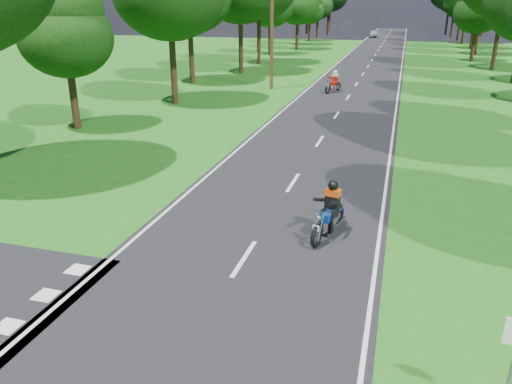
% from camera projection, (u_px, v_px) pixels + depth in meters
% --- Properties ---
extents(ground, '(160.00, 160.00, 0.00)m').
position_uv_depth(ground, '(217.00, 301.00, 11.12)').
color(ground, '#1A6216').
rests_on(ground, ground).
extents(main_road, '(7.00, 140.00, 0.02)m').
position_uv_depth(main_road, '(372.00, 60.00, 55.94)').
color(main_road, black).
rests_on(main_road, ground).
extents(road_markings, '(7.40, 140.00, 0.01)m').
position_uv_depth(road_markings, '(370.00, 62.00, 54.30)').
color(road_markings, silver).
rests_on(road_markings, main_road).
extents(telegraph_pole, '(1.20, 0.26, 8.00)m').
position_uv_depth(telegraph_pole, '(272.00, 33.00, 36.32)').
color(telegraph_pole, '#382616').
rests_on(telegraph_pole, ground).
extents(rider_near_blue, '(1.08, 2.01, 1.59)m').
position_uv_depth(rider_near_blue, '(329.00, 210.00, 13.90)').
color(rider_near_blue, '#0D3296').
rests_on(rider_near_blue, main_road).
extents(rider_far_red, '(1.26, 1.97, 1.56)m').
position_uv_depth(rider_far_red, '(333.00, 81.00, 36.01)').
color(rider_far_red, '#A9240D').
rests_on(rider_far_red, main_road).
extents(distant_car, '(2.05, 3.93, 1.28)m').
position_uv_depth(distant_car, '(373.00, 34.00, 90.34)').
color(distant_car, silver).
rests_on(distant_car, main_road).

